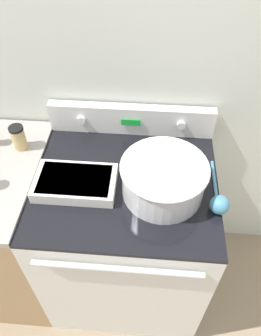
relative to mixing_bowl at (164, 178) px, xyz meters
name	(u,v)px	position (x,y,z in m)	size (l,w,h in m)	color
ground_plane	(122,333)	(-0.16, -0.30, -0.99)	(12.00, 12.00, 0.00)	gray
kitchen_wall	(133,59)	(-0.16, 0.43, 0.26)	(8.00, 0.05, 2.50)	silver
stove_range	(126,236)	(-0.16, 0.05, -0.54)	(0.78, 0.72, 0.90)	silver
control_panel	(131,119)	(-0.16, 0.37, -0.01)	(0.78, 0.07, 0.15)	silver
side_counter	(6,227)	(-0.80, 0.05, -0.53)	(0.51, 0.69, 0.91)	tan
mixing_bowl	(164,178)	(0.00, 0.00, 0.00)	(0.35, 0.35, 0.15)	silver
casserole_dish	(75,182)	(-0.36, 0.00, -0.06)	(0.33, 0.20, 0.05)	silver
ladle	(219,203)	(0.22, -0.07, -0.05)	(0.08, 0.30, 0.08)	teal
spice_jar_black_cap	(19,137)	(-0.65, 0.20, -0.01)	(0.06, 0.06, 0.12)	tan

